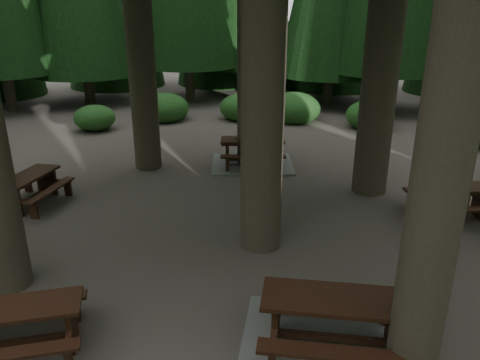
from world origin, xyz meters
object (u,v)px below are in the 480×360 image
at_px(picnic_table_c, 252,156).
at_px(picnic_table_e, 18,322).
at_px(picnic_table_b, 29,185).
at_px(picnic_table_a, 333,331).
at_px(picnic_table_f, 450,196).

relative_size(picnic_table_c, picnic_table_e, 1.37).
relative_size(picnic_table_b, picnic_table_c, 0.65).
height_order(picnic_table_a, picnic_table_b, picnic_table_a).
bearing_deg(picnic_table_c, picnic_table_f, -40.30).
relative_size(picnic_table_a, picnic_table_c, 1.00).
distance_m(picnic_table_b, picnic_table_e, 5.72).
xyz_separation_m(picnic_table_a, picnic_table_e, (-4.12, -1.83, 0.19)).
bearing_deg(picnic_table_a, picnic_table_c, 104.72).
relative_size(picnic_table_a, picnic_table_e, 1.37).
height_order(picnic_table_a, picnic_table_c, picnic_table_a).
height_order(picnic_table_e, picnic_table_f, picnic_table_e).
distance_m(picnic_table_e, picnic_table_f, 9.34).
height_order(picnic_table_b, picnic_table_f, picnic_table_b).
distance_m(picnic_table_c, picnic_table_f, 5.93).
bearing_deg(picnic_table_a, picnic_table_f, 60.02).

